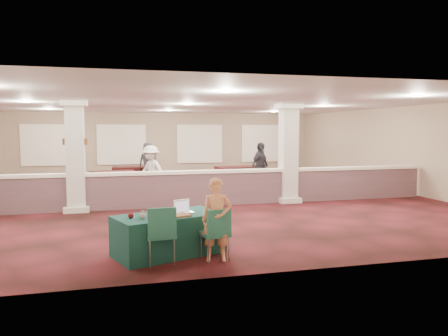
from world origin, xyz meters
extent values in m
plane|color=#4D131A|center=(0.00, 0.00, 0.00)|extent=(16.00, 16.00, 0.00)
cube|color=gray|center=(0.00, 8.00, 1.60)|extent=(16.00, 0.04, 3.20)
cube|color=gray|center=(0.00, -8.00, 1.60)|extent=(16.00, 0.04, 3.20)
cube|color=gray|center=(8.00, 0.00, 1.60)|extent=(0.04, 16.00, 3.20)
cube|color=silver|center=(0.00, 0.00, 3.20)|extent=(16.00, 16.00, 0.02)
cube|color=#583C44|center=(0.00, -1.50, 0.50)|extent=(15.60, 0.20, 1.00)
cube|color=white|center=(0.00, -1.50, 1.05)|extent=(15.60, 0.28, 0.10)
cube|color=beige|center=(-3.50, -1.50, 1.60)|extent=(0.50, 0.50, 3.20)
cube|color=beige|center=(-3.50, -1.50, 0.08)|extent=(0.70, 0.70, 0.16)
cube|color=beige|center=(-3.50, -1.50, 3.10)|extent=(0.72, 0.72, 0.20)
cube|color=beige|center=(3.00, -1.50, 1.60)|extent=(0.50, 0.50, 3.20)
cube|color=beige|center=(3.00, -1.50, 0.08)|extent=(0.70, 0.70, 0.16)
cube|color=beige|center=(3.00, -1.50, 3.10)|extent=(0.72, 0.72, 0.20)
cylinder|color=brown|center=(-3.78, -1.50, 2.00)|extent=(0.12, 0.12, 0.18)
cylinder|color=white|center=(-3.78, -1.50, 2.00)|extent=(0.09, 0.09, 0.10)
cylinder|color=brown|center=(-3.22, -1.50, 2.00)|extent=(0.12, 0.12, 0.18)
cylinder|color=white|center=(-3.22, -1.50, 2.00)|extent=(0.09, 0.09, 0.10)
cube|color=#103C32|center=(-1.50, -6.50, 0.38)|extent=(2.19, 1.59, 0.76)
cube|color=#216251|center=(-0.73, -7.00, 0.46)|extent=(0.53, 0.53, 0.06)
cube|color=#216251|center=(-0.70, -7.21, 0.71)|extent=(0.45, 0.12, 0.45)
cylinder|color=gray|center=(-0.90, -7.22, 0.21)|extent=(0.03, 0.03, 0.43)
cylinder|color=gray|center=(-0.51, -7.16, 0.21)|extent=(0.03, 0.03, 0.43)
cylinder|color=gray|center=(-0.95, -6.84, 0.21)|extent=(0.03, 0.03, 0.43)
cylinder|color=gray|center=(-0.57, -6.78, 0.21)|extent=(0.03, 0.03, 0.43)
cube|color=#216251|center=(-1.72, -7.00, 0.50)|extent=(0.55, 0.55, 0.07)
cube|color=#216251|center=(-1.70, -7.23, 0.77)|extent=(0.49, 0.09, 0.49)
cylinder|color=gray|center=(-1.92, -7.23, 0.23)|extent=(0.03, 0.03, 0.46)
cylinder|color=gray|center=(-1.50, -7.19, 0.23)|extent=(0.03, 0.03, 0.46)
cylinder|color=gray|center=(-1.95, -6.81, 0.23)|extent=(0.03, 0.03, 0.46)
cylinder|color=gray|center=(-1.53, -6.77, 0.23)|extent=(0.03, 0.03, 0.46)
imported|color=#FDA46E|center=(-0.72, -7.11, 0.74)|extent=(0.60, 0.47, 1.48)
cube|color=black|center=(-2.50, 2.35, 0.35)|extent=(1.79, 1.00, 0.70)
cube|color=black|center=(-0.54, 1.82, 0.36)|extent=(1.88, 1.11, 0.72)
cube|color=black|center=(2.50, 2.37, 0.34)|extent=(1.74, 0.96, 0.68)
cube|color=black|center=(-2.50, 3.20, 0.35)|extent=(1.81, 1.04, 0.70)
cube|color=black|center=(-1.67, 5.54, 0.33)|extent=(1.68, 0.89, 0.67)
cube|color=black|center=(2.74, 3.20, 0.39)|extent=(1.99, 1.09, 0.78)
imported|color=black|center=(-3.96, 3.76, 0.90)|extent=(0.99, 0.88, 1.80)
imported|color=beige|center=(-1.17, 1.00, 0.89)|extent=(1.12, 1.21, 1.78)
imported|color=black|center=(3.10, 1.50, 0.92)|extent=(1.16, 1.10, 1.85)
imported|color=black|center=(-0.95, 4.74, 0.90)|extent=(1.00, 0.80, 1.79)
cube|color=silver|center=(-1.19, -6.44, 0.77)|extent=(0.40, 0.34, 0.02)
cube|color=silver|center=(-1.23, -6.33, 0.89)|extent=(0.33, 0.13, 0.23)
cube|color=silver|center=(-1.23, -6.34, 0.87)|extent=(0.29, 0.11, 0.20)
cube|color=#C26A1F|center=(-1.36, -6.73, 0.77)|extent=(0.50, 0.43, 0.03)
sphere|color=#C0AF9E|center=(-2.00, -6.79, 0.81)|extent=(0.11, 0.11, 0.11)
sphere|color=maroon|center=(-2.20, -6.70, 0.81)|extent=(0.10, 0.10, 0.10)
sphere|color=#505055|center=(-1.98, -6.54, 0.81)|extent=(0.11, 0.11, 0.11)
cube|color=red|center=(-0.77, -6.55, 0.76)|extent=(0.13, 0.07, 0.01)
camera|label=1|loc=(-2.51, -14.54, 2.33)|focal=35.00mm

